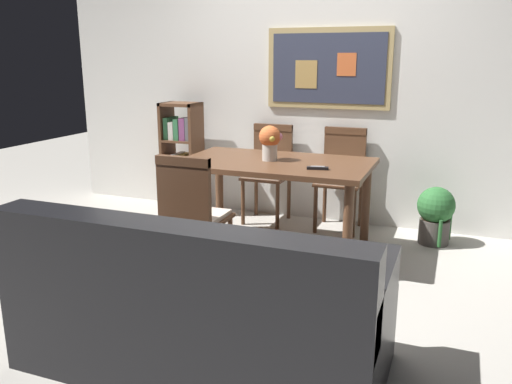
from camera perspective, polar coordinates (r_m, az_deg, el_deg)
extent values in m
plane|color=#B7B2A8|center=(3.75, -0.66, -9.51)|extent=(12.00, 12.00, 0.00)
cube|color=silver|center=(4.98, 6.45, 11.81)|extent=(5.20, 0.10, 2.60)
cube|color=tan|center=(4.88, 7.87, 13.20)|extent=(1.13, 0.02, 0.72)
cube|color=#33384C|center=(4.87, 7.83, 13.20)|extent=(1.03, 0.01, 0.62)
cube|color=tan|center=(4.91, 5.48, 12.65)|extent=(0.20, 0.00, 0.25)
cube|color=#D86633|center=(4.82, 9.84, 13.54)|extent=(0.17, 0.00, 0.20)
cube|color=brown|center=(4.07, 2.12, 3.12)|extent=(1.47, 0.88, 0.04)
cylinder|color=brown|center=(4.11, -8.29, -2.28)|extent=(0.07, 0.07, 0.70)
cylinder|color=brown|center=(3.67, 9.95, -4.41)|extent=(0.07, 0.07, 0.70)
cylinder|color=brown|center=(4.72, -4.02, 0.06)|extent=(0.07, 0.07, 0.70)
cylinder|color=brown|center=(4.34, 11.86, -1.50)|extent=(0.07, 0.07, 0.70)
cube|color=brown|center=(4.74, 9.09, 1.02)|extent=(0.40, 0.40, 0.03)
cube|color=beige|center=(4.73, 9.10, 1.34)|extent=(0.36, 0.36, 0.03)
cylinder|color=brown|center=(4.92, 11.34, -1.27)|extent=(0.04, 0.04, 0.42)
cylinder|color=brown|center=(4.99, 7.50, -0.90)|extent=(0.04, 0.04, 0.42)
cylinder|color=brown|center=(4.60, 10.59, -2.35)|extent=(0.04, 0.04, 0.42)
cylinder|color=brown|center=(4.67, 6.49, -1.94)|extent=(0.04, 0.04, 0.42)
cube|color=brown|center=(4.86, 9.66, 4.26)|extent=(0.38, 0.04, 0.46)
cube|color=brown|center=(4.83, 9.76, 6.60)|extent=(0.38, 0.05, 0.06)
cube|color=brown|center=(4.91, 1.15, 1.68)|extent=(0.40, 0.40, 0.03)
cube|color=beige|center=(4.90, 1.15, 1.99)|extent=(0.36, 0.36, 0.03)
cylinder|color=brown|center=(5.07, 3.60, -0.56)|extent=(0.04, 0.04, 0.42)
cylinder|color=brown|center=(5.17, 0.01, -0.21)|extent=(0.04, 0.04, 0.42)
cylinder|color=brown|center=(4.75, 2.35, -1.56)|extent=(0.04, 0.04, 0.42)
cylinder|color=brown|center=(4.87, -1.43, -1.16)|extent=(0.04, 0.04, 0.42)
cube|color=brown|center=(5.03, 1.87, 4.80)|extent=(0.38, 0.04, 0.46)
cube|color=brown|center=(5.00, 1.89, 7.06)|extent=(0.38, 0.05, 0.06)
cube|color=brown|center=(3.64, -6.39, -2.98)|extent=(0.40, 0.40, 0.03)
cube|color=beige|center=(3.64, -6.40, -2.57)|extent=(0.36, 0.36, 0.03)
cylinder|color=brown|center=(3.66, -9.91, -6.77)|extent=(0.04, 0.04, 0.42)
cylinder|color=brown|center=(3.50, -5.09, -7.58)|extent=(0.04, 0.04, 0.42)
cylinder|color=brown|center=(3.93, -7.36, -5.14)|extent=(0.04, 0.04, 0.42)
cylinder|color=brown|center=(3.79, -2.81, -5.80)|extent=(0.04, 0.04, 0.42)
cube|color=brown|center=(3.43, -7.89, 0.06)|extent=(0.38, 0.04, 0.46)
cube|color=brown|center=(3.38, -8.01, 3.34)|extent=(0.38, 0.05, 0.06)
cube|color=black|center=(2.76, -5.58, -14.34)|extent=(1.80, 0.84, 0.40)
cube|color=black|center=(2.32, -9.41, -8.69)|extent=(1.80, 0.20, 0.44)
cube|color=black|center=(3.05, -19.51, -5.81)|extent=(0.18, 0.80, 0.22)
cube|color=black|center=(2.39, 12.18, -10.98)|extent=(0.18, 0.80, 0.22)
cube|color=maroon|center=(2.69, -16.19, -7.16)|extent=(0.32, 0.16, 0.33)
cube|color=#B78C33|center=(2.46, -7.69, -8.81)|extent=(0.32, 0.16, 0.33)
cube|color=#334C72|center=(2.29, 2.42, -10.50)|extent=(0.32, 0.16, 0.33)
cube|color=brown|center=(5.34, -9.59, 3.75)|extent=(0.03, 0.28, 1.10)
cube|color=brown|center=(5.18, -6.44, 3.53)|extent=(0.03, 0.28, 1.10)
cube|color=brown|center=(5.38, -7.84, -1.96)|extent=(0.36, 0.28, 0.03)
cube|color=brown|center=(5.18, -8.25, 9.46)|extent=(0.36, 0.28, 0.03)
cube|color=brown|center=(5.29, -7.97, 1.69)|extent=(0.30, 0.28, 0.02)
cube|color=brown|center=(5.22, -8.11, 5.62)|extent=(0.30, 0.28, 0.02)
cube|color=#B2332D|center=(5.40, -8.88, -0.75)|extent=(0.06, 0.22, 0.18)
cube|color=#337247|center=(5.37, -8.30, -0.90)|extent=(0.06, 0.22, 0.17)
cube|color=black|center=(5.33, -7.71, -0.59)|extent=(0.06, 0.22, 0.24)
cube|color=#B2332D|center=(5.32, -7.16, -1.00)|extent=(0.05, 0.22, 0.17)
cube|color=#B2332D|center=(5.32, -9.03, 2.96)|extent=(0.06, 0.22, 0.20)
cube|color=beige|center=(5.29, -8.46, 3.02)|extent=(0.05, 0.22, 0.22)
cube|color=gold|center=(5.26, -7.85, 2.95)|extent=(0.06, 0.22, 0.22)
cube|color=beige|center=(5.23, -7.19, 2.80)|extent=(0.06, 0.22, 0.20)
cube|color=black|center=(5.20, -6.60, 2.72)|extent=(0.05, 0.22, 0.19)
cube|color=#337247|center=(5.26, -9.25, 6.92)|extent=(0.05, 0.22, 0.21)
cube|color=beige|center=(5.24, -8.72, 6.69)|extent=(0.05, 0.22, 0.17)
cube|color=#337247|center=(5.21, -8.18, 6.84)|extent=(0.05, 0.22, 0.21)
cube|color=#7F3F72|center=(5.18, -7.54, 6.87)|extent=(0.06, 0.22, 0.22)
cube|color=#595960|center=(5.15, -6.91, 6.91)|extent=(0.06, 0.22, 0.23)
cylinder|color=#4C4742|center=(4.66, 18.81, -4.08)|extent=(0.25, 0.25, 0.21)
cylinder|color=#332319|center=(4.63, 18.91, -2.96)|extent=(0.22, 0.22, 0.02)
sphere|color=#2D6B33|center=(4.59, 19.04, -1.37)|extent=(0.31, 0.31, 0.31)
cylinder|color=#2D6B33|center=(4.52, 19.42, -4.29)|extent=(0.03, 0.03, 0.23)
cylinder|color=#2D6B33|center=(4.72, 20.34, -3.55)|extent=(0.03, 0.03, 0.23)
cylinder|color=beige|center=(4.08, 1.50, 4.36)|extent=(0.12, 0.12, 0.13)
sphere|color=#D86633|center=(4.06, 1.52, 6.07)|extent=(0.17, 0.17, 0.17)
sphere|color=pink|center=(4.13, 1.34, 6.33)|extent=(0.08, 0.08, 0.08)
sphere|color=#EACC4C|center=(4.00, 1.73, 5.83)|extent=(0.05, 0.05, 0.05)
sphere|color=pink|center=(4.06, 2.47, 6.04)|extent=(0.06, 0.06, 0.06)
cube|color=black|center=(3.78, 6.74, 2.60)|extent=(0.16, 0.08, 0.02)
cube|color=gray|center=(3.78, 6.74, 2.78)|extent=(0.10, 0.05, 0.00)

